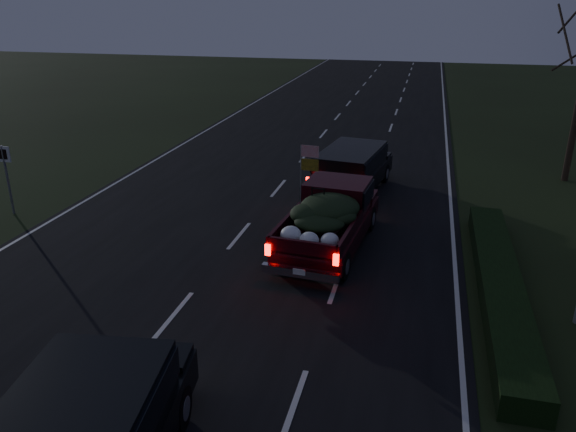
% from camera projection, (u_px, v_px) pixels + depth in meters
% --- Properties ---
extents(ground, '(120.00, 120.00, 0.00)m').
position_uv_depth(ground, '(174.00, 315.00, 13.71)').
color(ground, black).
rests_on(ground, ground).
extents(road_asphalt, '(14.00, 120.00, 0.02)m').
position_uv_depth(road_asphalt, '(174.00, 315.00, 13.70)').
color(road_asphalt, black).
rests_on(road_asphalt, ground).
extents(hedge_row, '(1.00, 10.00, 0.60)m').
position_uv_depth(hedge_row, '(500.00, 284.00, 14.57)').
color(hedge_row, black).
rests_on(hedge_row, ground).
extents(route_sign, '(0.55, 0.08, 2.50)m').
position_uv_depth(route_sign, '(6.00, 169.00, 19.52)').
color(route_sign, gray).
rests_on(route_sign, ground).
extents(pickup_truck, '(2.53, 5.55, 2.83)m').
position_uv_depth(pickup_truck, '(330.00, 215.00, 17.07)').
color(pickup_truck, black).
rests_on(pickup_truck, ground).
extents(lead_suv, '(2.82, 5.30, 1.45)m').
position_uv_depth(lead_suv, '(351.00, 166.00, 21.94)').
color(lead_suv, black).
rests_on(lead_suv, ground).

